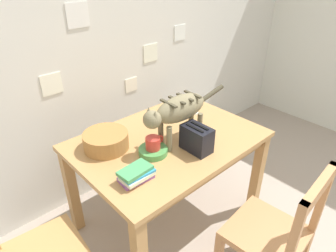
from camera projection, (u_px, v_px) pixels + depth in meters
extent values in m
cube|color=silver|center=(107.00, 45.00, 2.35)|extent=(5.34, 0.10, 2.50)
cube|color=white|center=(52.00, 84.00, 2.11)|extent=(0.15, 0.01, 0.15)
cube|color=white|center=(131.00, 85.00, 2.60)|extent=(0.12, 0.01, 0.12)
cube|color=white|center=(78.00, 15.00, 2.05)|extent=(0.17, 0.01, 0.17)
cube|color=white|center=(180.00, 33.00, 2.76)|extent=(0.14, 0.01, 0.14)
cube|color=white|center=(151.00, 53.00, 2.62)|extent=(0.15, 0.01, 0.15)
cube|color=tan|center=(168.00, 141.00, 2.10)|extent=(1.27, 0.91, 0.03)
cube|color=#AA7E4A|center=(168.00, 147.00, 2.13)|extent=(1.19, 0.83, 0.07)
cube|color=tan|center=(257.00, 174.00, 2.37)|extent=(0.07, 0.07, 0.72)
cube|color=tan|center=(72.00, 191.00, 2.21)|extent=(0.07, 0.07, 0.72)
cube|color=tan|center=(184.00, 135.00, 2.89)|extent=(0.07, 0.07, 0.72)
ellipsoid|color=#7E7454|center=(181.00, 108.00, 1.95)|extent=(0.40, 0.17, 0.17)
cube|color=#453F2E|center=(193.00, 94.00, 1.97)|extent=(0.02, 0.15, 0.01)
cube|color=#453F2E|center=(185.00, 97.00, 1.93)|extent=(0.02, 0.15, 0.01)
cube|color=#453F2E|center=(177.00, 100.00, 1.89)|extent=(0.02, 0.15, 0.01)
cube|color=#453F2E|center=(168.00, 103.00, 1.85)|extent=(0.02, 0.15, 0.01)
cylinder|color=#7E7454|center=(169.00, 139.00, 1.92)|extent=(0.04, 0.04, 0.18)
cylinder|color=#7E7454|center=(161.00, 134.00, 1.97)|extent=(0.04, 0.04, 0.18)
cylinder|color=#7E7454|center=(200.00, 125.00, 2.08)|extent=(0.04, 0.04, 0.18)
cylinder|color=#7E7454|center=(191.00, 120.00, 2.13)|extent=(0.04, 0.04, 0.18)
sphere|color=#7E7454|center=(152.00, 120.00, 1.81)|extent=(0.11, 0.11, 0.11)
cone|color=#7E7454|center=(155.00, 114.00, 1.77)|extent=(0.04, 0.04, 0.05)
cone|color=#7E7454|center=(149.00, 111.00, 1.81)|extent=(0.04, 0.04, 0.05)
cylinder|color=#453F2E|center=(212.00, 93.00, 2.10)|extent=(0.21, 0.04, 0.08)
cylinder|color=#4A984B|center=(153.00, 151.00, 1.92)|extent=(0.19, 0.19, 0.04)
cylinder|color=red|center=(153.00, 143.00, 1.89)|extent=(0.09, 0.09, 0.08)
torus|color=red|center=(160.00, 139.00, 1.93)|extent=(0.06, 0.01, 0.06)
cube|color=beige|center=(180.00, 112.00, 2.43)|extent=(0.28, 0.25, 0.01)
cube|color=#8C53A1|center=(136.00, 178.00, 1.71)|extent=(0.20, 0.13, 0.02)
cube|color=silver|center=(137.00, 176.00, 1.69)|extent=(0.19, 0.11, 0.02)
cube|color=#3393CC|center=(137.00, 172.00, 1.69)|extent=(0.19, 0.12, 0.01)
cube|color=#44985A|center=(135.00, 170.00, 1.68)|extent=(0.20, 0.12, 0.02)
cylinder|color=#AD773D|center=(106.00, 141.00, 1.96)|extent=(0.29, 0.29, 0.11)
cylinder|color=#4E351B|center=(106.00, 140.00, 1.96)|extent=(0.24, 0.24, 0.10)
cube|color=black|center=(197.00, 139.00, 1.93)|extent=(0.12, 0.20, 0.17)
cube|color=black|center=(195.00, 128.00, 1.87)|extent=(0.02, 0.14, 0.01)
cube|color=black|center=(200.00, 126.00, 1.90)|extent=(0.02, 0.14, 0.01)
cube|color=tan|center=(71.00, 244.00, 1.98)|extent=(0.04, 0.04, 0.43)
cube|color=tan|center=(266.00, 233.00, 1.77)|extent=(0.45, 0.45, 0.04)
cube|color=tan|center=(319.00, 188.00, 1.43)|extent=(0.42, 0.07, 0.08)
cube|color=tan|center=(293.00, 241.00, 1.41)|extent=(0.04, 0.04, 0.48)
cube|color=tan|center=(322.00, 199.00, 1.65)|extent=(0.04, 0.04, 0.48)
cube|color=tan|center=(249.00, 225.00, 2.12)|extent=(0.04, 0.04, 0.43)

